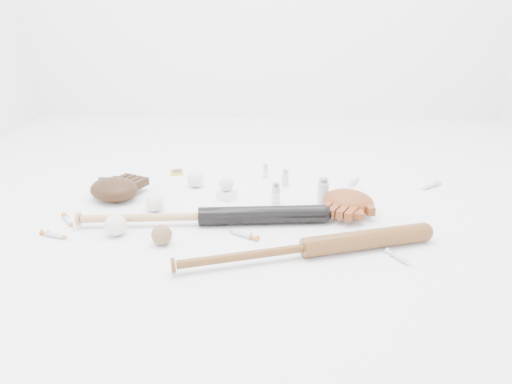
{
  "coord_description": "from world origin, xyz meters",
  "views": [
    {
      "loc": [
        0.01,
        -1.71,
        0.77
      ],
      "look_at": [
        -0.03,
        0.05,
        0.06
      ],
      "focal_mm": 35.0,
      "sensor_mm": 36.0,
      "label": 1
    }
  ],
  "objects_px": {
    "bat_dark": "(201,216)",
    "glove_dark": "(114,189)",
    "bat_wood": "(306,248)",
    "pedestal": "(227,195)"
  },
  "relations": [
    {
      "from": "bat_dark",
      "to": "glove_dark",
      "type": "distance_m",
      "value": 0.44
    },
    {
      "from": "glove_dark",
      "to": "bat_dark",
      "type": "bearing_deg",
      "value": -5.44
    },
    {
      "from": "bat_dark",
      "to": "bat_wood",
      "type": "height_order",
      "value": "bat_dark"
    },
    {
      "from": "bat_dark",
      "to": "bat_wood",
      "type": "xyz_separation_m",
      "value": [
        0.35,
        -0.22,
        -0.0
      ]
    },
    {
      "from": "bat_dark",
      "to": "pedestal",
      "type": "bearing_deg",
      "value": 69.71
    },
    {
      "from": "bat_wood",
      "to": "pedestal",
      "type": "height_order",
      "value": "bat_wood"
    },
    {
      "from": "bat_dark",
      "to": "glove_dark",
      "type": "height_order",
      "value": "glove_dark"
    },
    {
      "from": "bat_wood",
      "to": "bat_dark",
      "type": "bearing_deg",
      "value": 131.43
    },
    {
      "from": "bat_dark",
      "to": "glove_dark",
      "type": "xyz_separation_m",
      "value": [
        -0.38,
        0.23,
        0.01
      ]
    },
    {
      "from": "bat_dark",
      "to": "bat_wood",
      "type": "bearing_deg",
      "value": -36.27
    }
  ]
}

